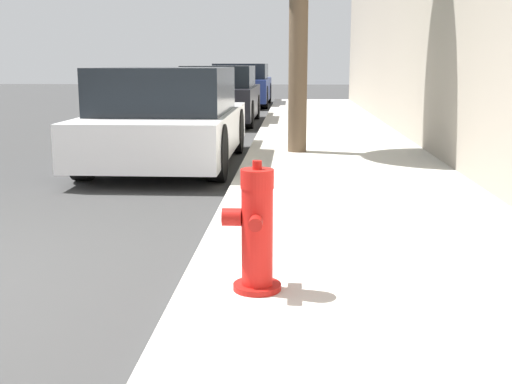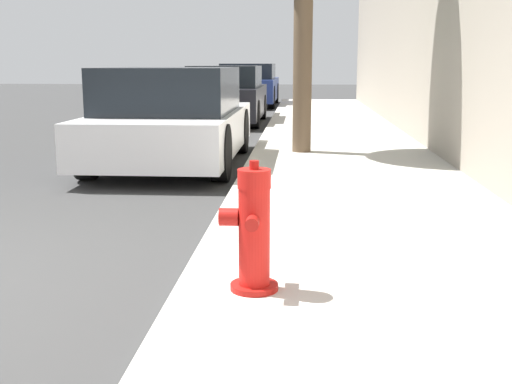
{
  "view_description": "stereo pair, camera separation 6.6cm",
  "coord_description": "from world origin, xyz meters",
  "views": [
    {
      "loc": [
        2.72,
        -3.55,
        1.41
      ],
      "look_at": [
        2.45,
        1.18,
        0.45
      ],
      "focal_mm": 45.0,
      "sensor_mm": 36.0,
      "label": 1
    },
    {
      "loc": [
        2.79,
        -3.55,
        1.41
      ],
      "look_at": [
        2.45,
        1.18,
        0.45
      ],
      "focal_mm": 45.0,
      "sensor_mm": 36.0,
      "label": 2
    }
  ],
  "objects": [
    {
      "name": "parked_car_mid",
      "position": [
        1.0,
        11.63,
        0.65
      ],
      "size": [
        1.71,
        3.92,
        1.35
      ],
      "color": "black",
      "rests_on": "ground_plane"
    },
    {
      "name": "parked_car_far",
      "position": [
        1.0,
        18.05,
        0.69
      ],
      "size": [
        1.84,
        4.6,
        1.39
      ],
      "color": "navy",
      "rests_on": "ground_plane"
    },
    {
      "name": "parked_car_near",
      "position": [
        0.99,
        5.28,
        0.66
      ],
      "size": [
        1.85,
        4.11,
        1.35
      ],
      "color": "silver",
      "rests_on": "ground_plane"
    },
    {
      "name": "fire_hydrant",
      "position": [
        2.52,
        -0.02,
        0.47
      ],
      "size": [
        0.34,
        0.36,
        0.76
      ],
      "color": "#A91511",
      "rests_on": "sidewalk_slab"
    },
    {
      "name": "sidewalk_slab",
      "position": [
        3.39,
        0.0,
        0.06
      ],
      "size": [
        2.67,
        40.0,
        0.12
      ],
      "color": "beige",
      "rests_on": "ground_plane"
    }
  ]
}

